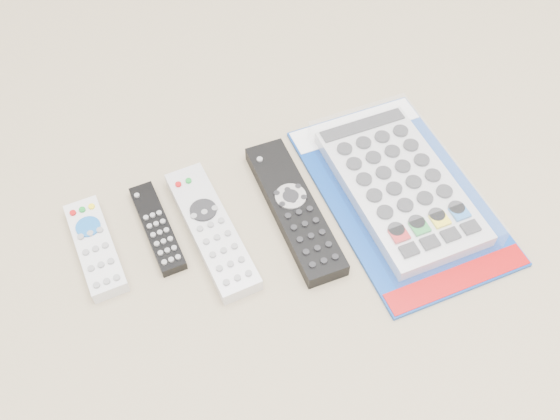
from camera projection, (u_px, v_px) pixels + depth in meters
name	position (u px, v px, depth m)	size (l,w,h in m)	color
remote_small_grey	(95.00, 247.00, 0.85)	(0.05, 0.16, 0.02)	silver
remote_slim_black	(157.00, 228.00, 0.87)	(0.04, 0.16, 0.02)	black
remote_silver_dvd	(212.00, 230.00, 0.86)	(0.07, 0.23, 0.03)	silver
remote_large_black	(294.00, 209.00, 0.88)	(0.06, 0.25, 0.03)	black
jumbo_remote_packaged	(400.00, 185.00, 0.90)	(0.21, 0.35, 0.05)	navy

